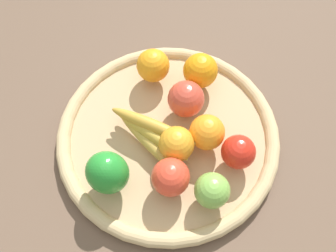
{
  "coord_description": "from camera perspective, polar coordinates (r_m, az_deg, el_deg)",
  "views": [
    {
      "loc": [
        0.36,
        -0.01,
        0.69
      ],
      "look_at": [
        0.0,
        0.0,
        0.05
      ],
      "focal_mm": 38.14,
      "sensor_mm": 36.0,
      "label": 1
    }
  ],
  "objects": [
    {
      "name": "bell_pepper",
      "position": [
        0.67,
        -9.66,
        -7.36
      ],
      "size": [
        0.1,
        0.1,
        0.09
      ],
      "primitive_type": "ellipsoid",
      "rotation": [
        0.0,
        0.0,
        4.35
      ],
      "color": "#24872C",
      "rests_on": "basket"
    },
    {
      "name": "basket",
      "position": [
        0.77,
        0.0,
        -1.4
      ],
      "size": [
        0.48,
        0.48,
        0.03
      ],
      "color": "tan",
      "rests_on": "ground_plane"
    },
    {
      "name": "orange_1",
      "position": [
        0.79,
        5.19,
        8.81
      ],
      "size": [
        0.11,
        0.11,
        0.08
      ],
      "primitive_type": "sphere",
      "rotation": [
        0.0,
        0.0,
        0.8
      ],
      "color": "orange",
      "rests_on": "basket"
    },
    {
      "name": "apple_1",
      "position": [
        0.67,
        0.09,
        -8.18
      ],
      "size": [
        0.1,
        0.1,
        0.07
      ],
      "primitive_type": "sphere",
      "rotation": [
        0.0,
        0.0,
        1.02
      ],
      "color": "red",
      "rests_on": "basket"
    },
    {
      "name": "apple_2",
      "position": [
        0.75,
        2.89,
        4.34
      ],
      "size": [
        0.1,
        0.1,
        0.08
      ],
      "primitive_type": "sphere",
      "rotation": [
        0.0,
        0.0,
        1.14
      ],
      "color": "#C2402E",
      "rests_on": "basket"
    },
    {
      "name": "orange_3",
      "position": [
        0.71,
        6.25,
        -1.01
      ],
      "size": [
        0.09,
        0.09,
        0.07
      ],
      "primitive_type": "sphere",
      "rotation": [
        0.0,
        0.0,
        4.92
      ],
      "color": "orange",
      "rests_on": "basket"
    },
    {
      "name": "orange_2",
      "position": [
        0.7,
        1.37,
        -2.88
      ],
      "size": [
        0.08,
        0.08,
        0.07
      ],
      "primitive_type": "sphere",
      "rotation": [
        0.0,
        0.0,
        4.79
      ],
      "color": "orange",
      "rests_on": "basket"
    },
    {
      "name": "apple_3",
      "position": [
        0.7,
        11.17,
        -4.09
      ],
      "size": [
        0.09,
        0.09,
        0.07
      ],
      "primitive_type": "sphere",
      "rotation": [
        0.0,
        0.0,
        0.37
      ],
      "color": "red",
      "rests_on": "basket"
    },
    {
      "name": "orange_0",
      "position": [
        0.8,
        -2.4,
        9.63
      ],
      "size": [
        0.1,
        0.1,
        0.07
      ],
      "primitive_type": "sphere",
      "rotation": [
        0.0,
        0.0,
        3.54
      ],
      "color": "orange",
      "rests_on": "basket"
    },
    {
      "name": "ground_plane",
      "position": [
        0.78,
        0.0,
        -1.93
      ],
      "size": [
        2.4,
        2.4,
        0.0
      ],
      "primitive_type": "plane",
      "color": "brown",
      "rests_on": "ground"
    },
    {
      "name": "banana_bunch",
      "position": [
        0.72,
        -2.9,
        -1.12
      ],
      "size": [
        0.16,
        0.18,
        0.05
      ],
      "color": "#B4903B",
      "rests_on": "basket"
    },
    {
      "name": "apple_0",
      "position": [
        0.67,
        7.05,
        -10.18
      ],
      "size": [
        0.09,
        0.09,
        0.07
      ],
      "primitive_type": "sphere",
      "rotation": [
        0.0,
        0.0,
        0.9
      ],
      "color": "#78AD46",
      "rests_on": "basket"
    }
  ]
}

